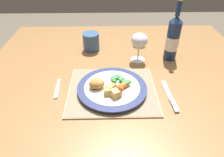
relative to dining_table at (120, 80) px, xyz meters
The scene contains 13 objects.
ground_plane 0.65m from the dining_table, ahead, with size 6.00×6.00×0.00m, color brown.
dining_table is the anchor object (origin of this frame).
placemat 0.21m from the dining_table, 103.57° to the right, with size 0.35×0.30×0.01m.
dinner_plate 0.22m from the dining_table, 103.45° to the right, with size 0.27×0.27×0.02m.
breaded_croquettes 0.25m from the dining_table, 118.25° to the right, with size 0.07×0.07×0.04m.
green_beans_pile 0.20m from the dining_table, 94.08° to the right, with size 0.08×0.08×0.02m.
glazed_carrots 0.25m from the dining_table, 95.78° to the right, with size 0.07×0.08×0.02m.
fork 0.33m from the dining_table, 146.66° to the right, with size 0.02×0.13×0.01m.
table_knife 0.31m from the dining_table, 52.99° to the right, with size 0.03×0.19×0.01m.
wine_glass 0.21m from the dining_table, 29.54° to the left, with size 0.08×0.08×0.14m.
bottle 0.32m from the dining_table, 14.75° to the left, with size 0.06×0.06×0.29m.
roast_potatoes 0.27m from the dining_table, 101.56° to the right, with size 0.06×0.07×0.03m.
drinking_cup 0.26m from the dining_table, 131.50° to the left, with size 0.09×0.09×0.09m.
Camera 1 is at (-0.06, -0.80, 1.26)m, focal length 32.00 mm.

